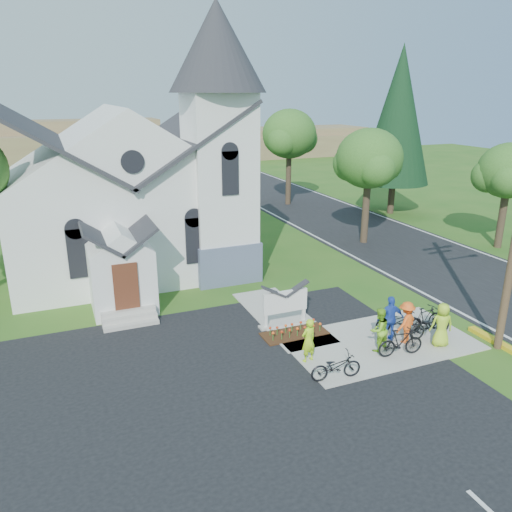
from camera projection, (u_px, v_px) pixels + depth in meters
name	position (u px, v px, depth m)	size (l,w,h in m)	color
ground	(353.00, 356.00, 17.91)	(120.00, 120.00, 0.00)	#2C5F1B
parking_lot	(175.00, 439.00, 13.63)	(20.00, 16.00, 0.02)	black
road	(357.00, 228.00, 34.70)	(8.00, 90.00, 0.02)	black
sidewalk	(380.00, 342.00, 18.89)	(7.00, 4.00, 0.05)	#ABA69A
church	(132.00, 171.00, 25.27)	(12.35, 12.00, 13.00)	white
church_sign	(285.00, 302.00, 19.97)	(2.20, 0.40, 1.70)	#ABA69A
flower_bed	(295.00, 334.00, 19.49)	(2.60, 1.10, 0.07)	#3B2110
tree_road_near	(369.00, 159.00, 29.90)	(4.00, 4.00, 7.05)	#35271D
tree_road_mid	(289.00, 134.00, 40.45)	(4.40, 4.40, 7.80)	#35271D
tree_road_far	(509.00, 171.00, 29.09)	(3.60, 3.60, 6.30)	#35271D
conifer	(398.00, 116.00, 36.84)	(5.20, 5.20, 12.40)	#35271D
distant_hills	(148.00, 145.00, 67.95)	(61.00, 10.00, 5.60)	#7B6245
cyclist_0	(308.00, 340.00, 17.27)	(0.58, 0.38, 1.60)	#B2EC1B
bike_0	(336.00, 366.00, 16.27)	(0.61, 1.74, 0.92)	black
cyclist_1	(379.00, 330.00, 17.99)	(0.80, 0.62, 1.64)	#7EC625
bike_1	(401.00, 342.00, 17.71)	(0.49, 1.72, 1.03)	black
cyclist_2	(390.00, 319.00, 18.70)	(1.04, 0.43, 1.78)	blue
bike_2	(398.00, 321.00, 19.46)	(0.63, 1.81, 0.95)	black
cyclist_3	(406.00, 322.00, 18.61)	(1.04, 0.60, 1.61)	#FD5E1C
bike_3	(425.00, 319.00, 19.61)	(0.47, 1.68, 1.01)	black
cyclist_4	(442.00, 325.00, 18.32)	(0.82, 0.53, 1.68)	#AEDD29
bike_4	(431.00, 325.00, 19.10)	(0.65, 1.86, 0.98)	black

